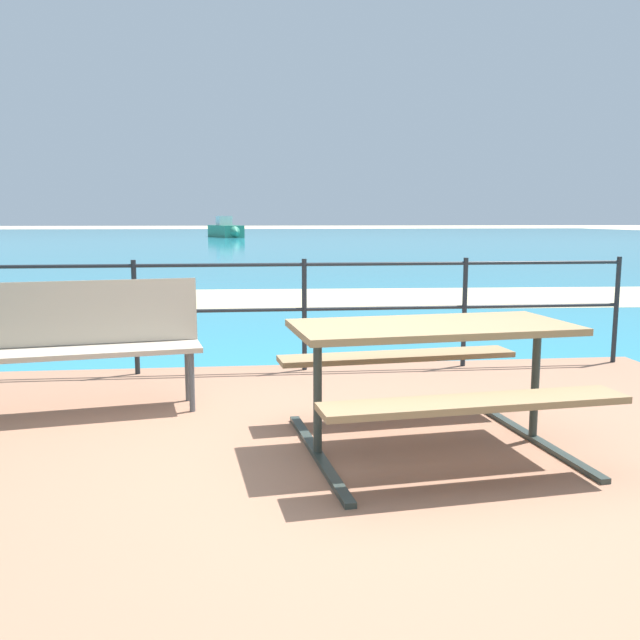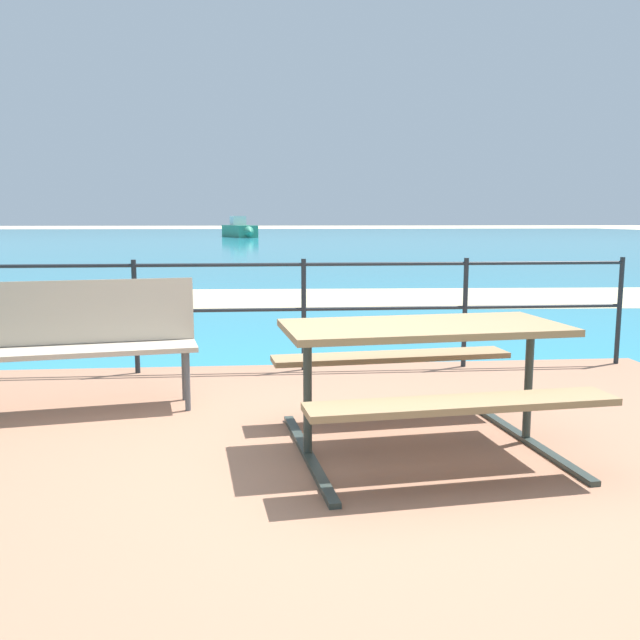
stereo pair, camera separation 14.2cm
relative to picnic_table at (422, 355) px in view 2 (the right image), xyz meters
name	(u,v)px [view 2 (the right image)]	position (x,y,z in m)	size (l,w,h in m)	color
ground_plane	(332,474)	(-0.55, -0.19, -0.63)	(240.00, 240.00, 0.00)	beige
patio_paving	(332,469)	(-0.55, -0.19, -0.60)	(6.40, 5.20, 0.06)	#996B51
sea_water	(265,240)	(-0.55, 39.81, -0.63)	(90.00, 90.00, 0.01)	teal
beach_strip	(282,299)	(-0.55, 8.11, -0.63)	(54.00, 3.14, 0.01)	tan
picnic_table	(422,355)	(0.00, 0.00, 0.00)	(1.75, 1.62, 0.75)	#8C704C
park_bench	(69,334)	(-2.28, 1.04, -0.02)	(1.79, 0.71, 0.92)	tan
railing_fence	(304,299)	(-0.55, 2.19, 0.07)	(5.94, 0.04, 1.00)	#1E2328
boat_near	(240,230)	(-2.33, 46.68, -0.11)	(2.76, 4.88, 1.54)	#338466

